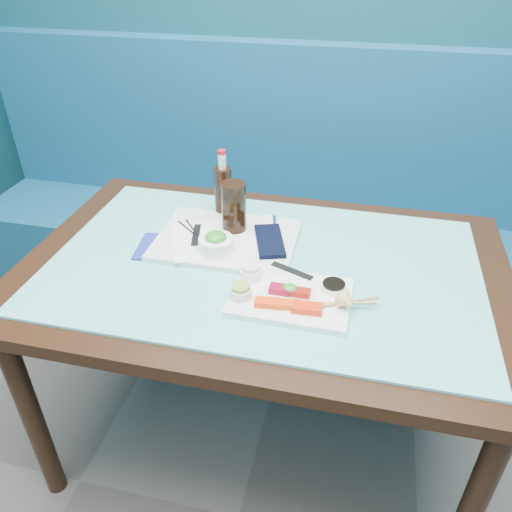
% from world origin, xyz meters
% --- Properties ---
extents(booth_bench, '(3.00, 0.56, 1.17)m').
position_xyz_m(booth_bench, '(0.00, 2.29, 0.37)').
color(booth_bench, navy).
rests_on(booth_bench, ground).
extents(dining_table, '(1.40, 0.90, 0.75)m').
position_xyz_m(dining_table, '(0.00, 1.45, 0.67)').
color(dining_table, black).
rests_on(dining_table, ground).
extents(glass_top, '(1.22, 0.76, 0.01)m').
position_xyz_m(glass_top, '(0.00, 1.45, 0.75)').
color(glass_top, '#63C6C5').
rests_on(glass_top, dining_table).
extents(sashimi_plate, '(0.31, 0.22, 0.02)m').
position_xyz_m(sashimi_plate, '(0.11, 1.30, 0.77)').
color(sashimi_plate, white).
rests_on(sashimi_plate, glass_top).
extents(salmon_left, '(0.07, 0.04, 0.02)m').
position_xyz_m(salmon_left, '(0.06, 1.24, 0.78)').
color(salmon_left, '#FF3D0A').
rests_on(salmon_left, sashimi_plate).
extents(salmon_mid, '(0.07, 0.04, 0.02)m').
position_xyz_m(salmon_mid, '(0.11, 1.25, 0.78)').
color(salmon_mid, '#ED4A09').
rests_on(salmon_mid, sashimi_plate).
extents(salmon_right, '(0.08, 0.04, 0.02)m').
position_xyz_m(salmon_right, '(0.16, 1.24, 0.78)').
color(salmon_right, red).
rests_on(salmon_right, sashimi_plate).
extents(tuna_left, '(0.06, 0.03, 0.02)m').
position_xyz_m(tuna_left, '(0.08, 1.30, 0.78)').
color(tuna_left, maroon).
rests_on(tuna_left, sashimi_plate).
extents(tuna_right, '(0.05, 0.03, 0.02)m').
position_xyz_m(tuna_right, '(0.13, 1.30, 0.78)').
color(tuna_right, maroon).
rests_on(tuna_right, sashimi_plate).
extents(seaweed_garnish, '(0.05, 0.05, 0.02)m').
position_xyz_m(seaweed_garnish, '(0.10, 1.31, 0.79)').
color(seaweed_garnish, '#24861F').
rests_on(seaweed_garnish, sashimi_plate).
extents(ramekin_wasabi, '(0.08, 0.08, 0.02)m').
position_xyz_m(ramekin_wasabi, '(-0.02, 1.26, 0.79)').
color(ramekin_wasabi, white).
rests_on(ramekin_wasabi, sashimi_plate).
extents(wasabi_fill, '(0.06, 0.06, 0.01)m').
position_xyz_m(wasabi_fill, '(-0.02, 1.26, 0.80)').
color(wasabi_fill, '#7FA936').
rests_on(wasabi_fill, ramekin_wasabi).
extents(ramekin_ginger, '(0.08, 0.08, 0.03)m').
position_xyz_m(ramekin_ginger, '(-0.01, 1.35, 0.79)').
color(ramekin_ginger, white).
rests_on(ramekin_ginger, sashimi_plate).
extents(ginger_fill, '(0.07, 0.07, 0.01)m').
position_xyz_m(ginger_fill, '(-0.01, 1.35, 0.81)').
color(ginger_fill, '#FFE4D1').
rests_on(ginger_fill, ramekin_ginger).
extents(soy_dish, '(0.08, 0.08, 0.01)m').
position_xyz_m(soy_dish, '(0.21, 1.35, 0.78)').
color(soy_dish, white).
rests_on(soy_dish, sashimi_plate).
extents(soy_fill, '(0.08, 0.08, 0.01)m').
position_xyz_m(soy_fill, '(0.21, 1.35, 0.79)').
color(soy_fill, black).
rests_on(soy_fill, soy_dish).
extents(lemon_wedge, '(0.06, 0.06, 0.05)m').
position_xyz_m(lemon_wedge, '(0.25, 1.27, 0.80)').
color(lemon_wedge, '#DCBC68').
rests_on(lemon_wedge, sashimi_plate).
extents(chopstick_sleeve, '(0.13, 0.07, 0.00)m').
position_xyz_m(chopstick_sleeve, '(0.09, 1.40, 0.78)').
color(chopstick_sleeve, black).
rests_on(chopstick_sleeve, sashimi_plate).
extents(wooden_chopstick_a, '(0.22, 0.06, 0.01)m').
position_xyz_m(wooden_chopstick_a, '(0.22, 1.28, 0.78)').
color(wooden_chopstick_a, tan).
rests_on(wooden_chopstick_a, sashimi_plate).
extents(wooden_chopstick_b, '(0.21, 0.11, 0.01)m').
position_xyz_m(wooden_chopstick_b, '(0.23, 1.28, 0.78)').
color(wooden_chopstick_b, '#A2804C').
rests_on(wooden_chopstick_b, sashimi_plate).
extents(serving_tray, '(0.42, 0.32, 0.02)m').
position_xyz_m(serving_tray, '(-0.13, 1.54, 0.77)').
color(serving_tray, silver).
rests_on(serving_tray, glass_top).
extents(paper_placemat, '(0.39, 0.34, 0.00)m').
position_xyz_m(paper_placemat, '(-0.13, 1.54, 0.77)').
color(paper_placemat, white).
rests_on(paper_placemat, serving_tray).
extents(seaweed_bowl, '(0.12, 0.12, 0.04)m').
position_xyz_m(seaweed_bowl, '(-0.14, 1.46, 0.79)').
color(seaweed_bowl, white).
rests_on(seaweed_bowl, serving_tray).
extents(seaweed_salad, '(0.08, 0.08, 0.03)m').
position_xyz_m(seaweed_salad, '(-0.14, 1.46, 0.82)').
color(seaweed_salad, '#279121').
rests_on(seaweed_salad, seaweed_bowl).
extents(cola_glass, '(0.09, 0.09, 0.16)m').
position_xyz_m(cola_glass, '(-0.12, 1.59, 0.85)').
color(cola_glass, black).
rests_on(cola_glass, serving_tray).
extents(navy_pouch, '(0.13, 0.19, 0.01)m').
position_xyz_m(navy_pouch, '(0.00, 1.54, 0.78)').
color(navy_pouch, black).
rests_on(navy_pouch, serving_tray).
extents(fork, '(0.03, 0.10, 0.01)m').
position_xyz_m(fork, '(-0.00, 1.64, 0.78)').
color(fork, silver).
rests_on(fork, serving_tray).
extents(black_chopstick_a, '(0.16, 0.14, 0.01)m').
position_xyz_m(black_chopstick_a, '(-0.23, 1.53, 0.78)').
color(black_chopstick_a, black).
rests_on(black_chopstick_a, serving_tray).
extents(black_chopstick_b, '(0.13, 0.16, 0.01)m').
position_xyz_m(black_chopstick_b, '(-0.22, 1.53, 0.78)').
color(black_chopstick_b, black).
rests_on(black_chopstick_b, serving_tray).
extents(tray_sleeve, '(0.05, 0.13, 0.00)m').
position_xyz_m(tray_sleeve, '(-0.23, 1.53, 0.78)').
color(tray_sleeve, black).
rests_on(tray_sleeve, serving_tray).
extents(cola_bottle_body, '(0.07, 0.07, 0.17)m').
position_xyz_m(cola_bottle_body, '(-0.19, 1.70, 0.84)').
color(cola_bottle_body, black).
rests_on(cola_bottle_body, glass_top).
extents(cola_bottle_neck, '(0.03, 0.03, 0.05)m').
position_xyz_m(cola_bottle_neck, '(-0.19, 1.70, 0.95)').
color(cola_bottle_neck, silver).
rests_on(cola_bottle_neck, cola_bottle_body).
extents(cola_bottle_cap, '(0.03, 0.03, 0.01)m').
position_xyz_m(cola_bottle_cap, '(-0.19, 1.70, 0.98)').
color(cola_bottle_cap, red).
rests_on(cola_bottle_cap, cola_bottle_neck).
extents(blue_napkin, '(0.17, 0.17, 0.01)m').
position_xyz_m(blue_napkin, '(-0.31, 1.46, 0.76)').
color(blue_napkin, navy).
rests_on(blue_napkin, glass_top).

